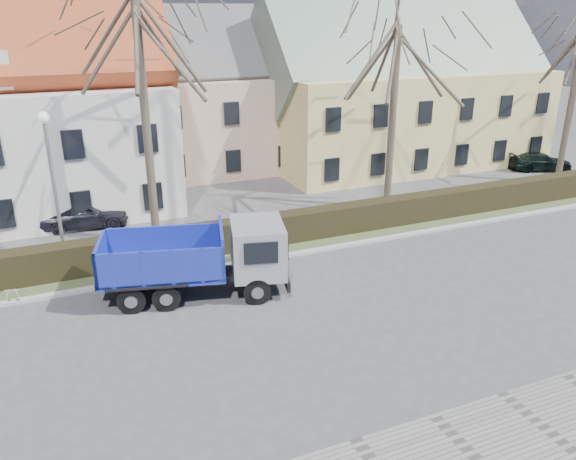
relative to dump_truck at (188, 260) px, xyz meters
name	(u,v)px	position (x,y,z in m)	size (l,w,h in m)	color
ground	(266,322)	(1.84, -2.84, -1.36)	(120.00, 120.00, 0.00)	#454548
curb_far	(225,266)	(1.84, 1.76, -1.30)	(80.00, 0.30, 0.12)	#A0A09E
grass_strip	(214,251)	(1.84, 3.36, -1.31)	(80.00, 3.00, 0.10)	#424F2C
hedge	(215,240)	(1.84, 3.16, -0.71)	(60.00, 0.90, 1.30)	black
building_pink	(212,105)	(5.84, 17.16, 2.64)	(10.80, 8.80, 8.00)	#C7A38C
building_yellow	(399,97)	(17.84, 14.16, 2.89)	(18.80, 10.80, 8.50)	#D8C877
tree_1	(144,97)	(-0.16, 5.66, 4.97)	(9.20, 9.20, 12.65)	#4B4034
tree_2	(394,100)	(11.84, 5.66, 4.14)	(8.00, 8.00, 11.00)	#4B4034
tree_3	(573,93)	(23.84, 5.66, 3.87)	(7.60, 7.60, 10.45)	#4B4034
dump_truck	(188,260)	(0.00, 0.00, 0.00)	(6.78, 2.52, 2.71)	#152496
streetlight	(55,193)	(-4.01, 4.16, 1.78)	(0.49, 0.49, 6.28)	gray
cart_frame	(7,296)	(-6.06, 1.80, -1.05)	(0.66, 0.38, 0.60)	silver
parked_car_a	(83,213)	(-3.00, 8.65, -0.65)	(1.65, 4.11, 1.40)	black
parked_car_b	(541,162)	(24.86, 8.04, -0.79)	(1.58, 3.88, 1.12)	black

